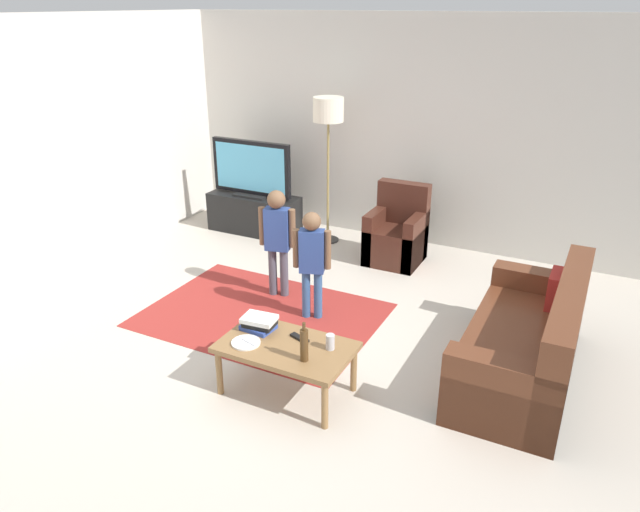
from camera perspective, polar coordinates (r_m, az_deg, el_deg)
The scene contains 17 objects.
ground at distance 5.27m, azimuth -2.98°, elevation -8.82°, with size 7.80×7.80×0.00m, color beige.
wall_back at distance 7.36m, azimuth 8.64°, elevation 11.65°, with size 6.00×0.12×2.70m, color silver.
wall_left at distance 6.68m, azimuth -26.50°, elevation 8.32°, with size 0.12×6.00×2.70m, color silver.
area_rug at distance 5.80m, azimuth -5.60°, elevation -5.63°, with size 2.20×1.60×0.01m, color #9E2D28.
tv_stand at distance 7.81m, azimuth -6.31°, elevation 4.02°, with size 1.20×0.44×0.50m.
tv at distance 7.62m, azimuth -6.60°, elevation 8.27°, with size 1.10×0.28×0.71m.
couch at distance 5.02m, azimuth 19.63°, elevation -8.18°, with size 0.80×1.80×0.86m.
armchair at distance 6.93m, azimuth 7.41°, elevation 1.91°, with size 0.60×0.60×0.90m.
floor_lamp at distance 7.13m, azimuth 0.80°, elevation 13.12°, with size 0.36×0.36×1.78m.
child_near_tv at distance 5.91m, azimuth -4.11°, elevation 2.14°, with size 0.37×0.19×1.12m.
child_center at distance 5.47m, azimuth -0.78°, elevation 0.02°, with size 0.34×0.19×1.06m.
coffee_table at distance 4.54m, azimuth -3.26°, elevation -9.03°, with size 1.00×0.60×0.42m.
book_stack at distance 4.70m, azimuth -5.85°, elevation -6.41°, with size 0.29×0.22×0.12m.
bottle at distance 4.27m, azimuth -1.53°, elevation -8.50°, with size 0.06×0.06×0.31m.
tv_remote at distance 4.58m, azimuth -1.97°, elevation -7.86°, with size 0.17×0.05×0.02m, color black.
soda_can at distance 4.43m, azimuth 0.99°, elevation -8.24°, with size 0.07×0.07×0.12m, color silver.
plate at distance 4.56m, azimuth -7.12°, elevation -8.24°, with size 0.22×0.22×0.02m.
Camera 1 is at (2.26, -3.86, 2.79)m, focal length 33.37 mm.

